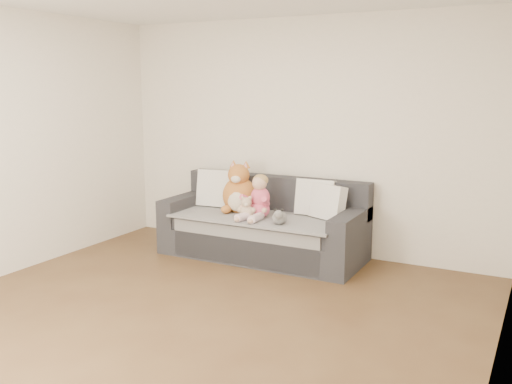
% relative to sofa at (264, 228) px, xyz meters
% --- Properties ---
extents(room_shell, '(5.00, 5.00, 5.00)m').
position_rel_sofa_xyz_m(room_shell, '(0.26, -1.64, 0.99)').
color(room_shell, brown).
rests_on(room_shell, ground).
extents(sofa, '(2.20, 0.94, 0.85)m').
position_rel_sofa_xyz_m(sofa, '(0.00, 0.00, 0.00)').
color(sofa, '#242429').
rests_on(sofa, ground).
extents(cushion_left, '(0.48, 0.26, 0.44)m').
position_rel_sofa_xyz_m(cushion_left, '(-0.67, 0.11, 0.37)').
color(cushion_left, silver).
rests_on(cushion_left, sofa).
extents(cushion_right_back, '(0.43, 0.20, 0.40)m').
position_rel_sofa_xyz_m(cushion_right_back, '(0.52, 0.21, 0.36)').
color(cushion_right_back, silver).
rests_on(cushion_right_back, sofa).
extents(cushion_right_front, '(0.44, 0.32, 0.38)m').
position_rel_sofa_xyz_m(cushion_right_front, '(0.70, 0.10, 0.35)').
color(cushion_right_front, silver).
rests_on(cushion_right_front, sofa).
extents(toddler, '(0.33, 0.48, 0.47)m').
position_rel_sofa_xyz_m(toddler, '(0.02, -0.18, 0.36)').
color(toddler, '#D14A6F').
rests_on(toddler, sofa).
extents(plush_cat, '(0.49, 0.45, 0.60)m').
position_rel_sofa_xyz_m(plush_cat, '(-0.30, -0.02, 0.38)').
color(plush_cat, '#AE6826').
rests_on(plush_cat, sofa).
extents(teddy_bear, '(0.19, 0.16, 0.25)m').
position_rel_sofa_xyz_m(teddy_bear, '(-0.06, -0.29, 0.26)').
color(teddy_bear, tan).
rests_on(teddy_bear, sofa).
extents(plush_cow, '(0.15, 0.22, 0.18)m').
position_rel_sofa_xyz_m(plush_cow, '(0.35, -0.36, 0.24)').
color(plush_cow, white).
rests_on(plush_cow, sofa).
extents(sippy_cup, '(0.11, 0.08, 0.12)m').
position_rel_sofa_xyz_m(sippy_cup, '(-0.11, -0.16, 0.23)').
color(sippy_cup, '#473798').
rests_on(sippy_cup, sofa).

